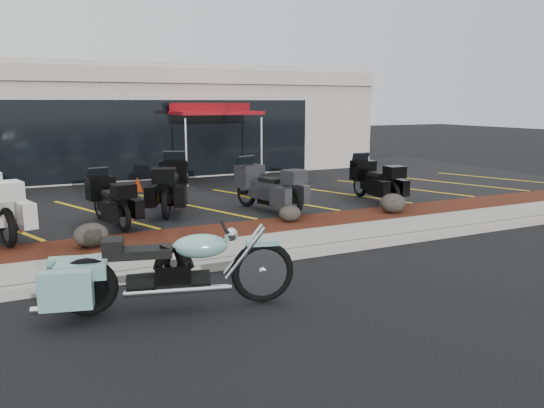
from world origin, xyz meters
TOP-DOWN VIEW (x-y plane):
  - ground at (0.00, 0.00)m, footprint 90.00×90.00m
  - curb at (0.00, 0.90)m, footprint 24.00×0.25m
  - sidewalk at (0.00, 1.60)m, footprint 24.00×1.20m
  - mulch_bed at (0.00, 2.80)m, footprint 24.00×1.20m
  - upper_lot at (0.00, 8.20)m, footprint 26.00×9.60m
  - dealership_building at (0.00, 14.47)m, footprint 18.00×8.16m
  - boulder_left at (-2.78, 2.62)m, footprint 0.62×0.52m
  - boulder_mid at (1.41, 2.93)m, footprint 0.50×0.42m
  - boulder_right at (4.04, 2.71)m, footprint 0.64×0.53m
  - hero_cruiser at (-0.96, -0.81)m, footprint 3.36×1.61m
  - touring_black_front at (-2.29, 5.00)m, footprint 1.12×2.12m
  - touring_black_mid at (-0.31, 5.92)m, footprint 1.74×2.54m
  - touring_grey at (1.22, 4.90)m, footprint 1.46×2.36m
  - touring_black_rear at (4.60, 4.85)m, footprint 0.95×2.16m
  - traffic_cone at (-0.76, 8.41)m, footprint 0.35×0.35m
  - popup_canopy at (2.12, 10.03)m, footprint 3.51×3.51m

SIDE VIEW (x-z plane):
  - ground at x=0.00m, z-range 0.00..0.00m
  - curb at x=0.00m, z-range 0.00..0.15m
  - sidewalk at x=0.00m, z-range 0.00..0.15m
  - upper_lot at x=0.00m, z-range 0.00..0.15m
  - mulch_bed at x=0.00m, z-range 0.00..0.16m
  - boulder_mid at x=1.41m, z-range 0.16..0.51m
  - traffic_cone at x=-0.76m, z-range 0.15..0.58m
  - boulder_left at x=-2.78m, z-range 0.16..0.60m
  - boulder_right at x=4.04m, z-range 0.16..0.61m
  - hero_cruiser at x=-0.96m, z-range 0.00..1.15m
  - touring_black_front at x=-2.29m, z-range 0.15..1.32m
  - touring_black_rear at x=4.60m, z-range 0.15..1.37m
  - touring_grey at x=1.22m, z-range 0.15..1.44m
  - touring_black_mid at x=-0.31m, z-range 0.15..1.53m
  - dealership_building at x=0.00m, z-range 0.01..4.01m
  - popup_canopy at x=2.12m, z-range 1.19..3.74m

